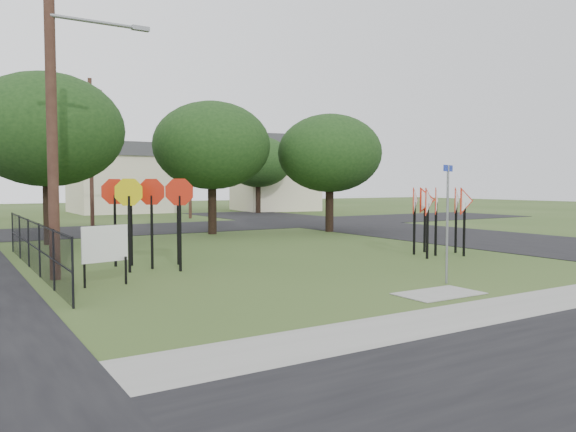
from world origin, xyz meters
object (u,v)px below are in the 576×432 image
object	(u,v)px
stop_sign_cluster	(147,202)
info_board	(105,246)
street_name_sign	(447,216)
yield_sign_cluster	(438,204)

from	to	relation	value
stop_sign_cluster	info_board	world-z (taller)	stop_sign_cluster
street_name_sign	info_board	xyz separation A→B (m)	(-7.62, 4.28, -0.74)
street_name_sign	yield_sign_cluster	xyz separation A→B (m)	(4.19, 4.29, 0.10)
yield_sign_cluster	info_board	xyz separation A→B (m)	(-11.81, -0.01, -0.84)
street_name_sign	stop_sign_cluster	distance (m)	8.83
stop_sign_cluster	yield_sign_cluster	size ratio (longest dim) A/B	0.89
street_name_sign	stop_sign_cluster	size ratio (longest dim) A/B	1.11
stop_sign_cluster	yield_sign_cluster	world-z (taller)	stop_sign_cluster
street_name_sign	yield_sign_cluster	size ratio (longest dim) A/B	0.98
stop_sign_cluster	yield_sign_cluster	bearing A→B (deg)	-13.54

